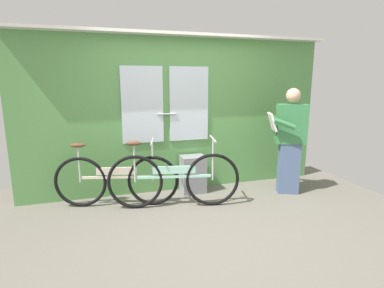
{
  "coord_description": "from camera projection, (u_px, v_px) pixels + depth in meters",
  "views": [
    {
      "loc": [
        -1.18,
        -3.2,
        1.68
      ],
      "look_at": [
        -0.02,
        0.52,
        0.86
      ],
      "focal_mm": 28.54,
      "sensor_mm": 36.0,
      "label": 1
    }
  ],
  "objects": [
    {
      "name": "trash_bin_by_wall",
      "position": [
        193.0,
        174.0,
        4.65
      ],
      "size": [
        0.36,
        0.28,
        0.57
      ],
      "primitive_type": "cube",
      "color": "gray",
      "rests_on": "ground_plane"
    },
    {
      "name": "train_door_wall",
      "position": [
        178.0,
        112.0,
        4.6
      ],
      "size": [
        4.66,
        0.28,
        2.34
      ],
      "color": "#56934C",
      "rests_on": "ground_plane"
    },
    {
      "name": "passenger_reading_newspaper",
      "position": [
        290.0,
        139.0,
        4.51
      ],
      "size": [
        0.61,
        0.54,
        1.57
      ],
      "rotation": [
        0.0,
        0.0,
        2.76
      ],
      "color": "slate",
      "rests_on": "ground_plane"
    },
    {
      "name": "ground_plane",
      "position": [
        206.0,
        224.0,
        3.69
      ],
      "size": [
        5.66,
        4.12,
        0.04
      ],
      "primitive_type": "cube",
      "color": "#666056"
    },
    {
      "name": "bicycle_near_door",
      "position": [
        116.0,
        180.0,
        4.1
      ],
      "size": [
        1.63,
        0.55,
        0.9
      ],
      "rotation": [
        0.0,
        0.0,
        -0.24
      ],
      "color": "black",
      "rests_on": "ground_plane"
    },
    {
      "name": "bicycle_leaning_behind",
      "position": [
        174.0,
        179.0,
        4.06
      ],
      "size": [
        1.73,
        0.53,
        0.94
      ],
      "rotation": [
        0.0,
        0.0,
        -0.21
      ],
      "color": "black",
      "rests_on": "ground_plane"
    }
  ]
}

